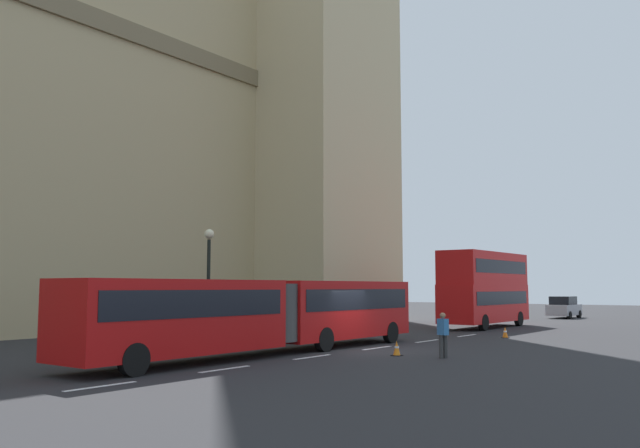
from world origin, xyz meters
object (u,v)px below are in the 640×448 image
at_px(articulated_bus, 269,310).
at_px(street_lamp, 208,278).
at_px(sedan_lead, 564,307).
at_px(traffic_cone_middle, 505,332).
at_px(double_decker_bus, 485,286).
at_px(traffic_cone_west, 397,348).
at_px(pedestrian_near_cones, 443,334).

xyz_separation_m(articulated_bus, street_lamp, (0.94, 4.51, 1.31)).
bearing_deg(sedan_lead, traffic_cone_middle, -170.12).
distance_m(double_decker_bus, street_lamp, 20.91).
bearing_deg(traffic_cone_west, sedan_lead, 6.83).
bearing_deg(traffic_cone_west, double_decker_bus, 12.94).
xyz_separation_m(traffic_cone_middle, street_lamp, (-12.76, 8.81, 2.77)).
height_order(double_decker_bus, sedan_lead, double_decker_bus).
relative_size(articulated_bus, sedan_lead, 4.08).
height_order(articulated_bus, traffic_cone_middle, articulated_bus).
bearing_deg(sedan_lead, articulated_bus, 179.91).
relative_size(sedan_lead, pedestrian_near_cones, 2.60).
bearing_deg(traffic_cone_west, traffic_cone_middle, 0.07).
bearing_deg(double_decker_bus, street_lamp, 167.56).
bearing_deg(double_decker_bus, pedestrian_near_cones, -161.62).
relative_size(articulated_bus, traffic_cone_west, 30.95).
height_order(traffic_cone_west, street_lamp, street_lamp).
bearing_deg(articulated_bus, street_lamp, 78.20).
height_order(double_decker_bus, traffic_cone_west, double_decker_bus).
xyz_separation_m(sedan_lead, street_lamp, (-37.10, 4.57, 2.14)).
bearing_deg(pedestrian_near_cones, articulated_bus, 114.84).
bearing_deg(articulated_bus, double_decker_bus, 0.00).
bearing_deg(sedan_lead, street_lamp, 172.98).
height_order(articulated_bus, street_lamp, street_lamp).
distance_m(traffic_cone_west, traffic_cone_middle, 11.14).
bearing_deg(articulated_bus, traffic_cone_middle, -17.43).
bearing_deg(pedestrian_near_cones, traffic_cone_west, 98.80).
xyz_separation_m(traffic_cone_west, traffic_cone_middle, (11.14, 0.01, 0.00)).
bearing_deg(street_lamp, traffic_cone_west, -79.59).
bearing_deg(double_decker_bus, articulated_bus, -180.00).
bearing_deg(street_lamp, traffic_cone_middle, -34.62).
relative_size(traffic_cone_west, pedestrian_near_cones, 0.34).
relative_size(articulated_bus, pedestrian_near_cones, 10.62).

